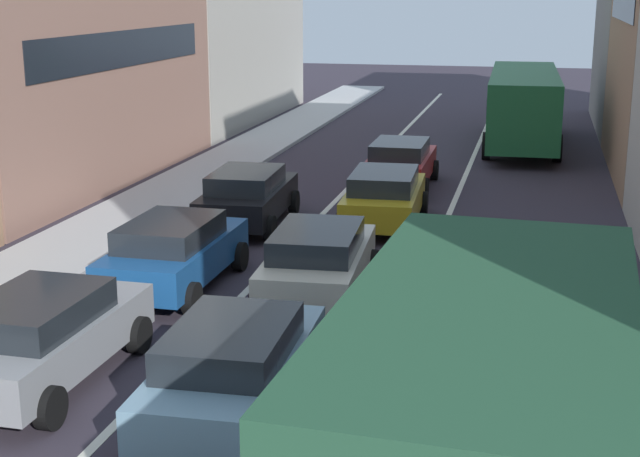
{
  "coord_description": "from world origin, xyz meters",
  "views": [
    {
      "loc": [
        3.94,
        -4.65,
        6.08
      ],
      "look_at": [
        0.0,
        12.0,
        1.6
      ],
      "focal_mm": 51.95,
      "sensor_mm": 36.0,
      "label": 1
    }
  ],
  "objects_px": {
    "bus_mid_queue_primary": "(523,102)",
    "coupe_centre_lane_fourth": "(384,197)",
    "sedan_left_lane_third": "(174,251)",
    "sedan_centre_lane_fifth": "(400,163)",
    "removalist_box_truck": "(493,425)",
    "sedan_right_lane_behind_truck": "(486,298)",
    "wagon_left_lane_second": "(42,335)",
    "hatchback_centre_lane_third": "(318,261)",
    "sedan_left_lane_fourth": "(248,196)",
    "sedan_centre_lane_second": "(235,367)"
  },
  "relations": [
    {
      "from": "bus_mid_queue_primary",
      "to": "coupe_centre_lane_fourth",
      "type": "bearing_deg",
      "value": 165.29
    },
    {
      "from": "sedan_left_lane_third",
      "to": "bus_mid_queue_primary",
      "type": "height_order",
      "value": "bus_mid_queue_primary"
    },
    {
      "from": "coupe_centre_lane_fourth",
      "to": "sedan_centre_lane_fifth",
      "type": "bearing_deg",
      "value": 0.82
    },
    {
      "from": "removalist_box_truck",
      "to": "sedan_right_lane_behind_truck",
      "type": "relative_size",
      "value": 1.78
    },
    {
      "from": "wagon_left_lane_second",
      "to": "bus_mid_queue_primary",
      "type": "relative_size",
      "value": 0.41
    },
    {
      "from": "hatchback_centre_lane_third",
      "to": "sedan_centre_lane_fifth",
      "type": "distance_m",
      "value": 10.88
    },
    {
      "from": "coupe_centre_lane_fourth",
      "to": "sedan_right_lane_behind_truck",
      "type": "distance_m",
      "value": 8.19
    },
    {
      "from": "removalist_box_truck",
      "to": "sedan_right_lane_behind_truck",
      "type": "height_order",
      "value": "removalist_box_truck"
    },
    {
      "from": "sedan_right_lane_behind_truck",
      "to": "bus_mid_queue_primary",
      "type": "xyz_separation_m",
      "value": [
        0.11,
        21.2,
        0.96
      ]
    },
    {
      "from": "wagon_left_lane_second",
      "to": "removalist_box_truck",
      "type": "bearing_deg",
      "value": -117.69
    },
    {
      "from": "sedan_left_lane_fourth",
      "to": "sedan_left_lane_third",
      "type": "bearing_deg",
      "value": 178.05
    },
    {
      "from": "coupe_centre_lane_fourth",
      "to": "sedan_centre_lane_fifth",
      "type": "xyz_separation_m",
      "value": [
        -0.31,
        4.83,
        0.0
      ]
    },
    {
      "from": "removalist_box_truck",
      "to": "coupe_centre_lane_fourth",
      "type": "distance_m",
      "value": 15.35
    },
    {
      "from": "removalist_box_truck",
      "to": "sedan_centre_lane_second",
      "type": "bearing_deg",
      "value": 51.25
    },
    {
      "from": "sedan_centre_lane_fifth",
      "to": "bus_mid_queue_primary",
      "type": "xyz_separation_m",
      "value": [
        3.49,
        8.78,
        0.96
      ]
    },
    {
      "from": "removalist_box_truck",
      "to": "sedan_left_lane_fourth",
      "type": "height_order",
      "value": "removalist_box_truck"
    },
    {
      "from": "hatchback_centre_lane_third",
      "to": "sedan_right_lane_behind_truck",
      "type": "bearing_deg",
      "value": -118.11
    },
    {
      "from": "sedan_right_lane_behind_truck",
      "to": "sedan_left_lane_fourth",
      "type": "bearing_deg",
      "value": 46.85
    },
    {
      "from": "wagon_left_lane_second",
      "to": "sedan_right_lane_behind_truck",
      "type": "relative_size",
      "value": 0.99
    },
    {
      "from": "removalist_box_truck",
      "to": "hatchback_centre_lane_third",
      "type": "relative_size",
      "value": 1.77
    },
    {
      "from": "sedan_left_lane_fourth",
      "to": "bus_mid_queue_primary",
      "type": "distance_m",
      "value": 15.83
    },
    {
      "from": "coupe_centre_lane_fourth",
      "to": "sedan_centre_lane_fifth",
      "type": "distance_m",
      "value": 4.84
    },
    {
      "from": "wagon_left_lane_second",
      "to": "hatchback_centre_lane_third",
      "type": "relative_size",
      "value": 0.98
    },
    {
      "from": "removalist_box_truck",
      "to": "sedan_centre_lane_fifth",
      "type": "distance_m",
      "value": 20.12
    },
    {
      "from": "sedan_left_lane_third",
      "to": "bus_mid_queue_primary",
      "type": "bearing_deg",
      "value": -18.32
    },
    {
      "from": "sedan_centre_lane_second",
      "to": "wagon_left_lane_second",
      "type": "xyz_separation_m",
      "value": [
        -3.34,
        0.51,
        0.0
      ]
    },
    {
      "from": "sedan_centre_lane_fifth",
      "to": "bus_mid_queue_primary",
      "type": "height_order",
      "value": "bus_mid_queue_primary"
    },
    {
      "from": "sedan_centre_lane_second",
      "to": "sedan_left_lane_fourth",
      "type": "height_order",
      "value": "same"
    },
    {
      "from": "sedan_centre_lane_fifth",
      "to": "sedan_left_lane_third",
      "type": "bearing_deg",
      "value": 163.82
    },
    {
      "from": "sedan_left_lane_third",
      "to": "sedan_centre_lane_second",
      "type": "bearing_deg",
      "value": -149.99
    },
    {
      "from": "sedan_left_lane_fourth",
      "to": "hatchback_centre_lane_third",
      "type": "bearing_deg",
      "value": -152.51
    },
    {
      "from": "hatchback_centre_lane_third",
      "to": "sedan_left_lane_fourth",
      "type": "xyz_separation_m",
      "value": [
        -3.17,
        5.34,
        0.0
      ]
    },
    {
      "from": "bus_mid_queue_primary",
      "to": "sedan_right_lane_behind_truck",
      "type": "bearing_deg",
      "value": 178.16
    },
    {
      "from": "sedan_right_lane_behind_truck",
      "to": "coupe_centre_lane_fourth",
      "type": "bearing_deg",
      "value": 25.21
    },
    {
      "from": "sedan_centre_lane_second",
      "to": "coupe_centre_lane_fourth",
      "type": "height_order",
      "value": "same"
    },
    {
      "from": "sedan_left_lane_third",
      "to": "sedan_right_lane_behind_truck",
      "type": "height_order",
      "value": "same"
    },
    {
      "from": "bus_mid_queue_primary",
      "to": "sedan_left_lane_third",
      "type": "bearing_deg",
      "value": 160.05
    },
    {
      "from": "removalist_box_truck",
      "to": "bus_mid_queue_primary",
      "type": "height_order",
      "value": "removalist_box_truck"
    },
    {
      "from": "sedan_right_lane_behind_truck",
      "to": "bus_mid_queue_primary",
      "type": "bearing_deg",
      "value": 2.89
    },
    {
      "from": "coupe_centre_lane_fourth",
      "to": "sedan_right_lane_behind_truck",
      "type": "height_order",
      "value": "same"
    },
    {
      "from": "wagon_left_lane_second",
      "to": "sedan_centre_lane_fifth",
      "type": "height_order",
      "value": "same"
    },
    {
      "from": "hatchback_centre_lane_third",
      "to": "sedan_right_lane_behind_truck",
      "type": "height_order",
      "value": "same"
    },
    {
      "from": "sedan_left_lane_fourth",
      "to": "bus_mid_queue_primary",
      "type": "xyz_separation_m",
      "value": [
        6.67,
        14.32,
        0.96
      ]
    },
    {
      "from": "sedan_centre_lane_second",
      "to": "sedan_right_lane_behind_truck",
      "type": "bearing_deg",
      "value": -42.42
    },
    {
      "from": "removalist_box_truck",
      "to": "coupe_centre_lane_fourth",
      "type": "xyz_separation_m",
      "value": [
        -3.53,
        14.89,
        -1.18
      ]
    },
    {
      "from": "hatchback_centre_lane_third",
      "to": "sedan_left_lane_third",
      "type": "xyz_separation_m",
      "value": [
        -3.05,
        -0.04,
        0.0
      ]
    },
    {
      "from": "sedan_centre_lane_fifth",
      "to": "hatchback_centre_lane_third",
      "type": "bearing_deg",
      "value": 179.42
    },
    {
      "from": "sedan_centre_lane_fifth",
      "to": "sedan_left_lane_fourth",
      "type": "bearing_deg",
      "value": 149.61
    },
    {
      "from": "wagon_left_lane_second",
      "to": "sedan_left_lane_fourth",
      "type": "distance_m",
      "value": 10.29
    },
    {
      "from": "sedan_centre_lane_second",
      "to": "hatchback_centre_lane_third",
      "type": "bearing_deg",
      "value": -1.41
    }
  ]
}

